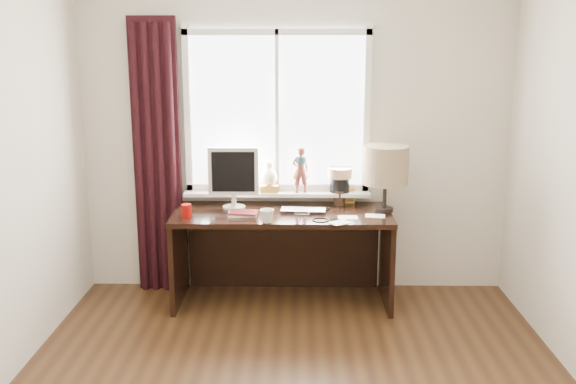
{
  "coord_description": "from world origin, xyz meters",
  "views": [
    {
      "loc": [
        0.02,
        -3.22,
        2.04
      ],
      "look_at": [
        -0.05,
        1.25,
        1.0
      ],
      "focal_mm": 40.0,
      "sensor_mm": 36.0,
      "label": 1
    }
  ],
  "objects_px": {
    "laptop": "(304,211)",
    "red_cup": "(187,211)",
    "table_lamp": "(386,166)",
    "monitor": "(233,174)",
    "mug": "(267,216)",
    "desk": "(283,238)"
  },
  "relations": [
    {
      "from": "red_cup",
      "to": "mug",
      "type": "bearing_deg",
      "value": -12.46
    },
    {
      "from": "laptop",
      "to": "mug",
      "type": "xyz_separation_m",
      "value": [
        -0.27,
        -0.3,
        0.04
      ]
    },
    {
      "from": "laptop",
      "to": "mug",
      "type": "height_order",
      "value": "mug"
    },
    {
      "from": "desk",
      "to": "monitor",
      "type": "relative_size",
      "value": 3.47
    },
    {
      "from": "mug",
      "to": "table_lamp",
      "type": "relative_size",
      "value": 0.2
    },
    {
      "from": "table_lamp",
      "to": "monitor",
      "type": "bearing_deg",
      "value": 175.82
    },
    {
      "from": "monitor",
      "to": "table_lamp",
      "type": "height_order",
      "value": "table_lamp"
    },
    {
      "from": "laptop",
      "to": "monitor",
      "type": "bearing_deg",
      "value": 171.95
    },
    {
      "from": "laptop",
      "to": "red_cup",
      "type": "distance_m",
      "value": 0.91
    },
    {
      "from": "laptop",
      "to": "mug",
      "type": "bearing_deg",
      "value": -128.16
    },
    {
      "from": "red_cup",
      "to": "laptop",
      "type": "bearing_deg",
      "value": 10.12
    },
    {
      "from": "mug",
      "to": "monitor",
      "type": "relative_size",
      "value": 0.22
    },
    {
      "from": "table_lamp",
      "to": "laptop",
      "type": "bearing_deg",
      "value": -176.48
    },
    {
      "from": "desk",
      "to": "monitor",
      "type": "xyz_separation_m",
      "value": [
        -0.39,
        0.02,
        0.52
      ]
    },
    {
      "from": "red_cup",
      "to": "monitor",
      "type": "height_order",
      "value": "monitor"
    },
    {
      "from": "monitor",
      "to": "red_cup",
      "type": "bearing_deg",
      "value": -139.42
    },
    {
      "from": "mug",
      "to": "table_lamp",
      "type": "height_order",
      "value": "table_lamp"
    },
    {
      "from": "mug",
      "to": "monitor",
      "type": "bearing_deg",
      "value": 124.0
    },
    {
      "from": "red_cup",
      "to": "desk",
      "type": "bearing_deg",
      "value": 19.79
    },
    {
      "from": "monitor",
      "to": "table_lamp",
      "type": "distance_m",
      "value": 1.2
    },
    {
      "from": "laptop",
      "to": "red_cup",
      "type": "relative_size",
      "value": 3.47
    },
    {
      "from": "desk",
      "to": "table_lamp",
      "type": "height_order",
      "value": "table_lamp"
    }
  ]
}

